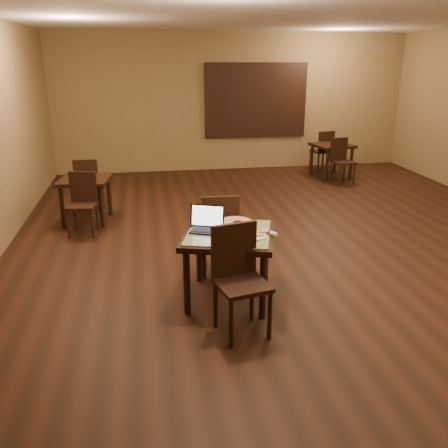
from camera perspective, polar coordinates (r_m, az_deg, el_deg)
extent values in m
plane|color=black|center=(6.62, 9.30, -2.79)|extent=(10.00, 10.00, 0.00)
cube|color=olive|center=(11.02, 1.19, 14.35)|extent=(8.00, 0.02, 3.00)
cube|color=silver|center=(6.16, 10.94, 24.02)|extent=(8.00, 10.00, 0.02)
cube|color=#276091|center=(11.09, 3.84, 14.61)|extent=(2.20, 0.04, 1.50)
cube|color=black|center=(11.06, 3.87, 14.60)|extent=(2.34, 0.02, 1.64)
cylinder|color=black|center=(4.78, -4.50, -6.95)|extent=(0.07, 0.07, 0.71)
cylinder|color=black|center=(5.46, -2.99, -3.44)|extent=(0.07, 0.07, 0.71)
cylinder|color=black|center=(4.70, 4.72, -7.43)|extent=(0.07, 0.07, 0.71)
cylinder|color=black|center=(5.39, 5.03, -3.80)|extent=(0.07, 0.07, 0.71)
cube|color=black|center=(4.92, 0.58, -1.44)|extent=(1.14, 1.14, 0.06)
cube|color=navy|center=(4.91, 0.58, -1.05)|extent=(1.04, 1.04, 0.02)
cylinder|color=black|center=(4.29, 0.86, -11.96)|extent=(0.04, 0.04, 0.48)
cylinder|color=black|center=(4.59, -1.03, -9.65)|extent=(0.04, 0.04, 0.48)
cylinder|color=black|center=(4.43, 5.52, -10.94)|extent=(0.04, 0.04, 0.48)
cylinder|color=black|center=(4.73, 3.36, -8.79)|extent=(0.04, 0.04, 0.48)
cube|color=black|center=(4.38, 2.22, -7.33)|extent=(0.53, 0.53, 0.04)
cube|color=black|center=(4.43, 1.19, -3.04)|extent=(0.45, 0.14, 0.51)
cylinder|color=black|center=(5.94, 0.88, -2.74)|extent=(0.04, 0.04, 0.47)
cylinder|color=black|center=(5.60, 1.44, -4.17)|extent=(0.04, 0.04, 0.47)
cylinder|color=black|center=(5.90, -2.70, -2.92)|extent=(0.04, 0.04, 0.47)
cylinder|color=black|center=(5.56, -2.37, -4.37)|extent=(0.04, 0.04, 0.47)
cube|color=black|center=(5.65, -0.70, -1.16)|extent=(0.45, 0.45, 0.04)
cube|color=black|center=(5.38, -0.46, 0.79)|extent=(0.44, 0.06, 0.50)
cube|color=black|center=(4.92, -1.82, -0.80)|extent=(0.43, 0.37, 0.02)
cube|color=black|center=(5.00, -2.03, 0.97)|extent=(0.36, 0.18, 0.24)
cube|color=#C9CFFF|center=(4.99, -2.02, 0.98)|extent=(0.32, 0.16, 0.21)
cylinder|color=white|center=(4.78, 3.56, -1.46)|extent=(0.25, 0.25, 0.01)
cylinder|color=silver|center=(5.15, 1.42, 0.07)|extent=(0.39, 0.39, 0.01)
cylinder|color=beige|center=(5.14, 1.42, 0.21)|extent=(0.36, 0.36, 0.02)
torus|color=#BD793C|center=(5.14, 1.42, 0.25)|extent=(0.37, 0.37, 0.02)
cube|color=silver|center=(5.13, 1.68, 0.25)|extent=(0.22, 0.21, 0.01)
cylinder|color=white|center=(4.86, 5.53, -1.02)|extent=(0.14, 0.18, 0.04)
cylinder|color=#AA1A14|center=(4.86, 5.53, -1.02)|extent=(0.05, 0.05, 0.04)
cylinder|color=black|center=(10.23, 12.29, 6.92)|extent=(0.07, 0.07, 0.67)
cylinder|color=black|center=(10.73, 10.50, 7.61)|extent=(0.07, 0.07, 0.67)
cylinder|color=black|center=(10.57, 15.05, 7.10)|extent=(0.07, 0.07, 0.67)
cylinder|color=black|center=(11.06, 13.20, 7.77)|extent=(0.07, 0.07, 0.67)
cube|color=black|center=(10.58, 12.90, 9.19)|extent=(0.90, 0.90, 0.06)
cylinder|color=black|center=(9.88, 13.76, 5.65)|extent=(0.04, 0.04, 0.43)
cylinder|color=black|center=(10.16, 12.67, 6.09)|extent=(0.04, 0.04, 0.43)
cylinder|color=black|center=(10.08, 15.36, 5.77)|extent=(0.04, 0.04, 0.43)
cylinder|color=black|center=(10.35, 14.24, 6.21)|extent=(0.04, 0.04, 0.43)
cube|color=black|center=(10.07, 14.12, 7.22)|extent=(0.47, 0.47, 0.04)
cube|color=black|center=(10.16, 13.64, 8.79)|extent=(0.40, 0.12, 0.45)
cylinder|color=black|center=(11.46, 11.80, 7.64)|extent=(0.04, 0.04, 0.43)
cylinder|color=black|center=(11.18, 12.75, 7.28)|extent=(0.04, 0.04, 0.43)
cylinder|color=black|center=(11.28, 10.34, 7.55)|extent=(0.04, 0.04, 0.43)
cylinder|color=black|center=(10.99, 11.27, 7.19)|extent=(0.04, 0.04, 0.43)
cube|color=black|center=(11.18, 11.62, 8.58)|extent=(0.47, 0.47, 0.04)
cube|color=black|center=(10.99, 12.22, 9.66)|extent=(0.40, 0.12, 0.45)
cylinder|color=black|center=(7.60, -18.89, 1.97)|extent=(0.07, 0.07, 0.66)
cylinder|color=black|center=(8.14, -17.73, 3.24)|extent=(0.07, 0.07, 0.66)
cylinder|color=black|center=(7.44, -14.50, 2.06)|extent=(0.07, 0.07, 0.66)
cylinder|color=black|center=(8.00, -13.62, 3.34)|extent=(0.07, 0.07, 0.66)
cube|color=black|center=(7.70, -16.42, 5.10)|extent=(0.84, 0.84, 0.06)
cylinder|color=black|center=(7.14, -18.18, -0.05)|extent=(0.04, 0.04, 0.42)
cylinder|color=black|center=(7.45, -17.50, 0.81)|extent=(0.04, 0.04, 0.42)
cylinder|color=black|center=(7.05, -15.57, -0.03)|extent=(0.04, 0.04, 0.42)
cylinder|color=black|center=(7.36, -14.99, 0.84)|extent=(0.04, 0.04, 0.42)
cube|color=black|center=(7.18, -16.73, 2.12)|extent=(0.44, 0.44, 0.04)
cube|color=black|center=(7.28, -16.58, 4.36)|extent=(0.39, 0.09, 0.45)
cylinder|color=black|center=(8.52, -14.36, 3.40)|extent=(0.04, 0.04, 0.42)
cylinder|color=black|center=(8.20, -14.84, 2.75)|extent=(0.04, 0.04, 0.42)
cylinder|color=black|center=(8.60, -16.54, 3.34)|extent=(0.04, 0.04, 0.42)
cylinder|color=black|center=(8.29, -17.10, 2.70)|extent=(0.04, 0.04, 0.42)
cube|color=black|center=(8.34, -15.85, 4.56)|extent=(0.44, 0.44, 0.04)
cube|color=black|center=(8.12, -16.30, 5.89)|extent=(0.39, 0.09, 0.45)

